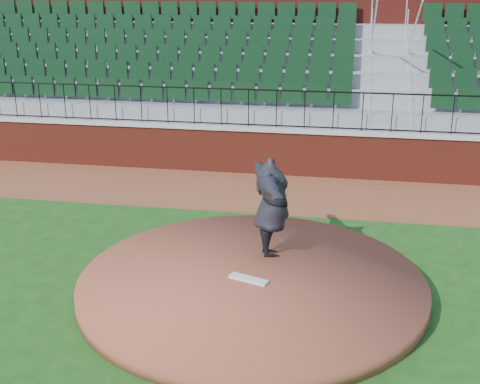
% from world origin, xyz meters
% --- Properties ---
extents(ground, '(90.00, 90.00, 0.00)m').
position_xyz_m(ground, '(0.00, 0.00, 0.00)').
color(ground, '#194814').
rests_on(ground, ground).
extents(warning_track, '(34.00, 3.20, 0.01)m').
position_xyz_m(warning_track, '(0.00, 5.40, 0.01)').
color(warning_track, brown).
rests_on(warning_track, ground).
extents(field_wall, '(34.00, 0.35, 1.20)m').
position_xyz_m(field_wall, '(0.00, 7.00, 0.60)').
color(field_wall, maroon).
rests_on(field_wall, ground).
extents(wall_cap, '(34.00, 0.45, 0.10)m').
position_xyz_m(wall_cap, '(0.00, 7.00, 1.25)').
color(wall_cap, '#B7B7B7').
rests_on(wall_cap, field_wall).
extents(wall_railing, '(34.00, 0.05, 1.00)m').
position_xyz_m(wall_railing, '(0.00, 7.00, 1.80)').
color(wall_railing, black).
rests_on(wall_railing, wall_cap).
extents(seating_stands, '(34.00, 5.10, 4.60)m').
position_xyz_m(seating_stands, '(0.00, 9.72, 2.30)').
color(seating_stands, gray).
rests_on(seating_stands, ground).
extents(concourse_wall, '(34.00, 0.50, 5.50)m').
position_xyz_m(concourse_wall, '(0.00, 12.52, 2.75)').
color(concourse_wall, maroon).
rests_on(concourse_wall, ground).
extents(pitchers_mound, '(5.93, 5.93, 0.25)m').
position_xyz_m(pitchers_mound, '(0.45, 0.13, 0.12)').
color(pitchers_mound, brown).
rests_on(pitchers_mound, ground).
extents(pitching_rubber, '(0.71, 0.39, 0.05)m').
position_xyz_m(pitching_rubber, '(0.42, -0.01, 0.27)').
color(pitching_rubber, white).
rests_on(pitching_rubber, pitchers_mound).
extents(pitcher, '(1.30, 2.38, 1.87)m').
position_xyz_m(pitcher, '(0.65, 1.10, 1.19)').
color(pitcher, black).
rests_on(pitcher, pitchers_mound).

